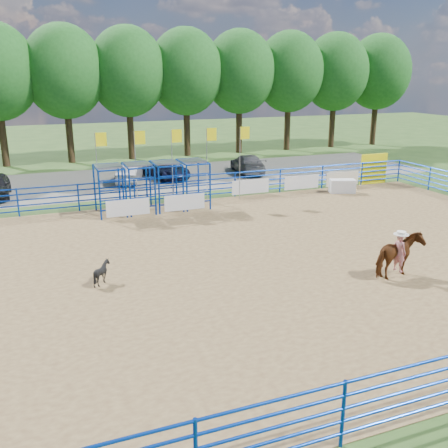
{
  "coord_description": "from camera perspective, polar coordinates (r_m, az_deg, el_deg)",
  "views": [
    {
      "loc": [
        -8.11,
        -16.79,
        7.08
      ],
      "look_at": [
        -1.2,
        1.0,
        1.3
      ],
      "focal_mm": 40.0,
      "sensor_mm": 36.0,
      "label": 1
    }
  ],
  "objects": [
    {
      "name": "perimeter_fence",
      "position": [
        19.69,
        4.31,
        -1.95
      ],
      "size": [
        30.1,
        20.1,
        1.5
      ],
      "color": "#0731A2",
      "rests_on": "ground"
    },
    {
      "name": "gravel_strip",
      "position": [
        35.46,
        -7.62,
        5.19
      ],
      "size": [
        40.0,
        10.0,
        0.01
      ],
      "primitive_type": "cube",
      "color": "slate",
      "rests_on": "ground"
    },
    {
      "name": "treeline",
      "position": [
        43.55,
        -11.0,
        17.16
      ],
      "size": [
        56.4,
        6.4,
        11.24
      ],
      "color": "#3F2B19",
      "rests_on": "ground"
    },
    {
      "name": "ground",
      "position": [
        19.94,
        4.27,
        -3.99
      ],
      "size": [
        120.0,
        120.0,
        0.0
      ],
      "primitive_type": "plane",
      "color": "#3B5A24",
      "rests_on": "ground"
    },
    {
      "name": "calf",
      "position": [
        17.96,
        -13.79,
        -5.39
      ],
      "size": [
        0.81,
        0.73,
        0.82
      ],
      "primitive_type": "imported",
      "rotation": [
        0.0,
        0.0,
        1.67
      ],
      "color": "black",
      "rests_on": "arena_dirt"
    },
    {
      "name": "announcer_table",
      "position": [
        31.59,
        13.35,
        4.24
      ],
      "size": [
        1.69,
        1.17,
        0.82
      ],
      "primitive_type": "cube",
      "rotation": [
        0.0,
        0.0,
        -0.32
      ],
      "color": "white",
      "rests_on": "arena_dirt"
    },
    {
      "name": "car_c",
      "position": [
        35.35,
        -6.63,
        6.22
      ],
      "size": [
        2.87,
        4.76,
        1.24
      ],
      "primitive_type": "imported",
      "rotation": [
        0.0,
        0.0,
        0.19
      ],
      "color": "#151935",
      "rests_on": "gravel_strip"
    },
    {
      "name": "chute_assembly",
      "position": [
        27.0,
        -7.45,
        4.26
      ],
      "size": [
        19.32,
        2.41,
        4.2
      ],
      "color": "#0731A2",
      "rests_on": "ground"
    },
    {
      "name": "car_b",
      "position": [
        34.3,
        -10.76,
        5.76
      ],
      "size": [
        2.5,
        4.14,
        1.29
      ],
      "primitive_type": "imported",
      "rotation": [
        0.0,
        0.0,
        2.83
      ],
      "color": "gray",
      "rests_on": "gravel_strip"
    },
    {
      "name": "horse_and_rider",
      "position": [
        18.89,
        19.39,
        -3.2
      ],
      "size": [
        2.07,
        1.3,
        2.42
      ],
      "color": "#5E2F12",
      "rests_on": "arena_dirt"
    },
    {
      "name": "arena_dirt",
      "position": [
        19.94,
        4.27,
        -3.97
      ],
      "size": [
        30.0,
        20.0,
        0.02
      ],
      "primitive_type": "cube",
      "color": "olive",
      "rests_on": "ground"
    },
    {
      "name": "car_d",
      "position": [
        37.1,
        2.72,
        6.9
      ],
      "size": [
        2.66,
        4.86,
        1.34
      ],
      "primitive_type": "imported",
      "rotation": [
        0.0,
        0.0,
        2.96
      ],
      "color": "#545457",
      "rests_on": "gravel_strip"
    }
  ]
}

